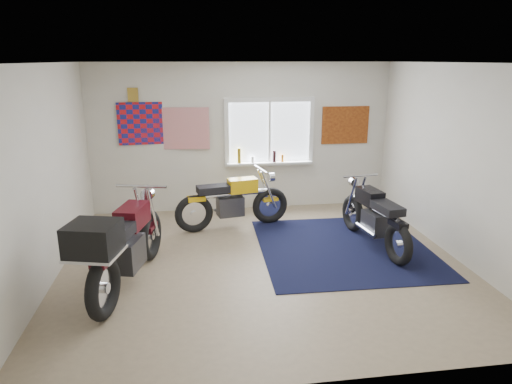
{
  "coord_description": "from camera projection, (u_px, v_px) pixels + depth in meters",
  "views": [
    {
      "loc": [
        -0.93,
        -5.78,
        2.74
      ],
      "look_at": [
        -0.04,
        0.4,
        0.92
      ],
      "focal_mm": 32.0,
      "sensor_mm": 36.0,
      "label": 1
    }
  ],
  "objects": [
    {
      "name": "ground",
      "position": [
        263.0,
        263.0,
        6.38
      ],
      "size": [
        5.5,
        5.5,
        0.0
      ],
      "primitive_type": "plane",
      "color": "#9E896B",
      "rests_on": "ground"
    },
    {
      "name": "room_shell",
      "position": [
        264.0,
        147.0,
        5.92
      ],
      "size": [
        5.5,
        5.5,
        5.5
      ],
      "color": "white",
      "rests_on": "ground"
    },
    {
      "name": "navy_rug",
      "position": [
        344.0,
        248.0,
        6.89
      ],
      "size": [
        2.56,
        2.65,
        0.01
      ],
      "primitive_type": "cube",
      "rotation": [
        0.0,
        0.0,
        -0.02
      ],
      "color": "black",
      "rests_on": "ground"
    },
    {
      "name": "window_assembly",
      "position": [
        269.0,
        137.0,
        8.41
      ],
      "size": [
        1.66,
        0.17,
        1.26
      ],
      "color": "white",
      "rests_on": "room_shell"
    },
    {
      "name": "oil_bottles",
      "position": [
        256.0,
        157.0,
        8.41
      ],
      "size": [
        0.87,
        0.07,
        0.28
      ],
      "color": "#7F6612",
      "rests_on": "window_assembly"
    },
    {
      "name": "flag_display",
      "position": [
        133.0,
        95.0,
        7.88
      ],
      "size": [
        1.6,
        0.1,
        1.17
      ],
      "color": "red",
      "rests_on": "room_shell"
    },
    {
      "name": "triumph_poster",
      "position": [
        345.0,
        125.0,
        8.57
      ],
      "size": [
        0.9,
        0.03,
        0.7
      ],
      "primitive_type": "cube",
      "color": "#A54C14",
      "rests_on": "room_shell"
    },
    {
      "name": "yellow_triumph",
      "position": [
        232.0,
        203.0,
        7.62
      ],
      "size": [
        1.95,
        0.64,
        0.99
      ],
      "rotation": [
        0.0,
        0.0,
        0.2
      ],
      "color": "black",
      "rests_on": "ground"
    },
    {
      "name": "black_chrome_bike",
      "position": [
        374.0,
        219.0,
        6.85
      ],
      "size": [
        0.6,
        1.96,
        1.01
      ],
      "rotation": [
        0.0,
        0.0,
        1.7
      ],
      "color": "black",
      "rests_on": "navy_rug"
    },
    {
      "name": "maroon_tourer",
      "position": [
        122.0,
        246.0,
        5.45
      ],
      "size": [
        0.99,
        2.26,
        1.15
      ],
      "rotation": [
        0.0,
        0.0,
        1.33
      ],
      "color": "black",
      "rests_on": "ground"
    }
  ]
}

